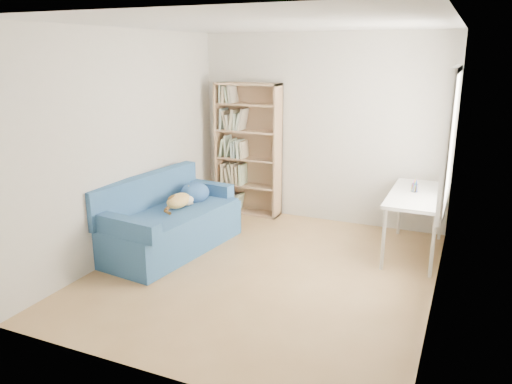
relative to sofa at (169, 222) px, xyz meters
The scene contains 6 objects.
ground 1.39m from the sofa, ahead, with size 4.00×4.00×0.00m, color #997345.
room_shell 1.94m from the sofa, ahead, with size 3.54×4.04×2.62m.
sofa is the anchor object (origin of this frame).
bookshelf 1.78m from the sofa, 79.60° to the left, with size 0.96×0.30×1.92m.
desk 2.97m from the sofa, 20.47° to the left, with size 0.61×1.34×0.75m.
pen_cup 2.97m from the sofa, 21.77° to the left, with size 0.08×0.08×0.16m.
Camera 1 is at (1.94, -4.66, 2.34)m, focal length 35.00 mm.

